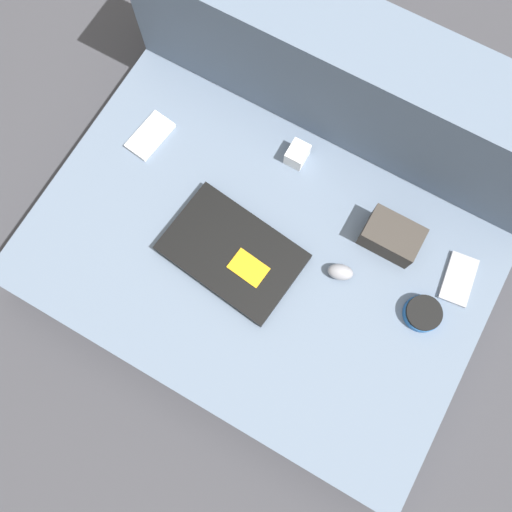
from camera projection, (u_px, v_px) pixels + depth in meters
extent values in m
plane|color=#38383D|center=(256.00, 271.00, 1.40)|extent=(8.00, 8.00, 0.00)
cube|color=slate|center=(256.00, 265.00, 1.33)|extent=(1.14, 0.75, 0.15)
cube|color=slate|center=(347.00, 95.00, 1.28)|extent=(1.14, 0.20, 0.45)
cube|color=black|center=(233.00, 253.00, 1.24)|extent=(0.35, 0.25, 0.03)
cube|color=orange|center=(249.00, 268.00, 1.21)|extent=(0.10, 0.07, 0.00)
ellipsoid|color=gray|center=(340.00, 272.00, 1.22)|extent=(0.07, 0.06, 0.04)
cylinder|color=#1E569E|center=(422.00, 314.00, 1.21)|extent=(0.09, 0.09, 0.02)
cylinder|color=black|center=(424.00, 313.00, 1.19)|extent=(0.09, 0.09, 0.01)
cube|color=silver|center=(150.00, 136.00, 1.33)|extent=(0.09, 0.14, 0.01)
cube|color=#99999E|center=(459.00, 279.00, 1.23)|extent=(0.09, 0.14, 0.01)
cube|color=#38332D|center=(392.00, 236.00, 1.23)|extent=(0.14, 0.09, 0.07)
cube|color=silver|center=(297.00, 154.00, 1.30)|extent=(0.05, 0.06, 0.05)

